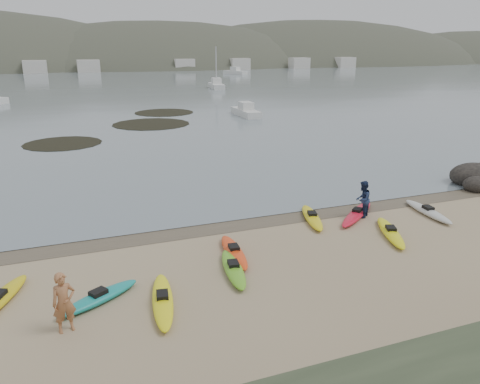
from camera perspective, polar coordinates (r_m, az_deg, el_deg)
name	(u,v)px	position (r m, az deg, el deg)	size (l,w,h in m)	color
ground	(240,220)	(23.77, 0.00, -3.45)	(600.00, 600.00, 0.00)	tan
wet_sand	(242,222)	(23.51, 0.26, -3.69)	(60.00, 60.00, 0.00)	brown
water	(69,60)	(320.96, -20.14, 14.91)	(1200.00, 1200.00, 0.00)	slate
kayaks	(273,247)	(20.34, 3.99, -6.70)	(21.71, 9.12, 0.34)	yellow
person_west	(64,303)	(15.61, -20.67, -12.50)	(0.71, 0.47, 1.96)	#AC6E44
person_east	(363,199)	(24.68, 14.74, -0.88)	(0.94, 0.73, 1.93)	navy
kelp_mats	(138,124)	(54.49, -12.37, 8.12)	(20.09, 24.11, 0.04)	black
moored_boats	(99,86)	(102.56, -16.81, 12.30)	(92.13, 92.41, 1.31)	silver
far_hills	(170,101)	(221.22, -8.54, 10.91)	(550.00, 135.00, 80.00)	#384235
far_town	(101,66)	(166.46, -16.59, 14.51)	(199.00, 5.00, 4.00)	beige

